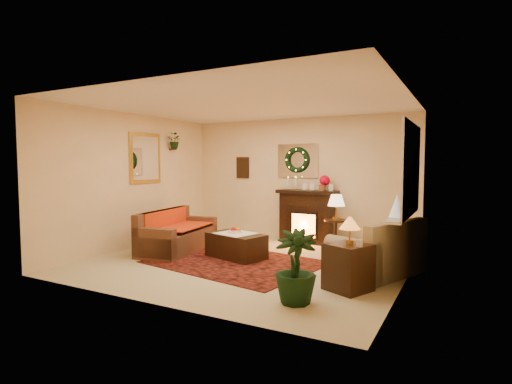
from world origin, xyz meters
The scene contains 31 objects.
floor centered at (0.00, 0.00, 0.00)m, with size 5.00×5.00×0.00m, color beige.
ceiling centered at (0.00, 0.00, 2.60)m, with size 5.00×5.00×0.00m, color white.
wall_back centered at (0.00, 2.25, 1.30)m, with size 5.00×5.00×0.00m, color #EFD88C.
wall_front centered at (0.00, -2.25, 1.30)m, with size 5.00×5.00×0.00m, color #EFD88C.
wall_left centered at (-2.50, 0.00, 1.30)m, with size 4.50×4.50×0.00m, color #EFD88C.
wall_right centered at (2.50, 0.00, 1.30)m, with size 4.50×4.50×0.00m, color #EFD88C.
area_rug centered at (-0.14, -0.11, 0.01)m, with size 2.65×1.99×0.01m, color #3F120F.
sofa centered at (-1.56, 0.16, 0.43)m, with size 0.78×1.77×0.76m, color brown.
red_throw centered at (-1.63, 0.32, 0.46)m, with size 0.87×1.42×0.02m, color red.
fireplace centered at (0.30, 2.04, 0.55)m, with size 1.12×0.35×1.02m, color #362111.
poinsettia centered at (0.67, 2.05, 1.30)m, with size 0.21×0.21×0.21m, color red.
mantel_candle_a centered at (-0.13, 2.03, 1.26)m, with size 0.06×0.06×0.17m, color white.
mantel_candle_b centered at (0.04, 2.05, 1.26)m, with size 0.06×0.06×0.18m, color silver.
mantel_mirror centered at (0.00, 2.23, 1.70)m, with size 0.92×0.02×0.72m, color white.
wreath centered at (0.00, 2.19, 1.72)m, with size 0.55×0.55×0.11m, color #194719.
wall_art centered at (-1.35, 2.23, 1.55)m, with size 0.32×0.03×0.48m, color #381E11.
gold_mirror centered at (-2.48, 0.30, 1.75)m, with size 0.03×0.84×1.00m, color gold.
hanging_plant centered at (-2.34, 1.05, 1.97)m, with size 0.33×0.28×0.36m, color #194719.
loveseat centered at (2.06, 0.28, 0.42)m, with size 0.82×1.42×0.82m, color gray.
window_frame centered at (2.48, 0.55, 1.55)m, with size 0.03×1.86×1.36m, color white.
window_glass centered at (2.47, 0.55, 1.55)m, with size 0.02×1.70×1.22m, color black.
window_sill centered at (2.38, 0.55, 0.87)m, with size 0.22×1.86×0.04m, color white.
mini_tree centered at (2.36, 0.13, 1.04)m, with size 0.22×0.22×0.32m, color silver.
sill_plant centered at (2.40, 1.28, 1.08)m, with size 0.28×0.22×0.50m, color #2D5D28.
side_table_round centered at (1.02, 1.66, 0.33)m, with size 0.44×0.44×0.58m, color black.
lamp_cream centered at (1.04, 1.63, 0.88)m, with size 0.32×0.32×0.50m, color #FFCC97.
end_table_square centered at (1.90, -0.67, 0.27)m, with size 0.49×0.49×0.60m, color #4E2D20.
lamp_tiffany centered at (1.91, -0.67, 0.74)m, with size 0.27×0.27×0.40m, color #FFA018.
coffee_table centered at (-0.29, 0.16, 0.21)m, with size 1.02×0.56×0.43m, color #3F2318.
fruit_bowl centered at (-0.32, 0.19, 0.45)m, with size 0.25×0.25×0.06m, color white.
floor_palm centered at (1.48, -1.44, 0.45)m, with size 1.45×1.45×2.59m, color #275423.
Camera 1 is at (3.23, -5.70, 1.63)m, focal length 28.00 mm.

